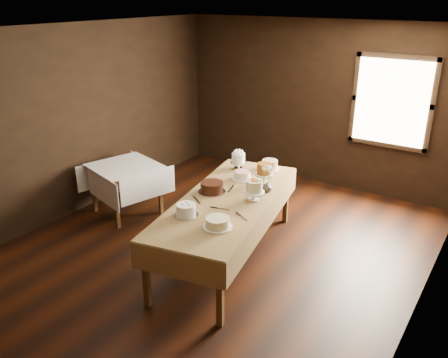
# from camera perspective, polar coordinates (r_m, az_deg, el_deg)

# --- Properties ---
(floor) EXTENTS (5.00, 6.00, 0.01)m
(floor) POSITION_cam_1_polar(r_m,az_deg,el_deg) (6.24, -1.03, -8.69)
(floor) COLOR black
(floor) RESTS_ON ground
(ceiling) EXTENTS (5.00, 6.00, 0.01)m
(ceiling) POSITION_cam_1_polar(r_m,az_deg,el_deg) (5.37, -1.24, 17.90)
(ceiling) COLOR beige
(ceiling) RESTS_ON wall_back
(wall_back) EXTENTS (5.00, 0.02, 2.80)m
(wall_back) POSITION_cam_1_polar(r_m,az_deg,el_deg) (8.20, 11.04, 9.07)
(wall_back) COLOR black
(wall_back) RESTS_ON ground
(wall_left) EXTENTS (0.02, 6.00, 2.80)m
(wall_left) POSITION_cam_1_polar(r_m,az_deg,el_deg) (7.31, -17.57, 6.88)
(wall_left) COLOR black
(wall_left) RESTS_ON ground
(wall_right) EXTENTS (0.02, 6.00, 2.80)m
(wall_right) POSITION_cam_1_polar(r_m,az_deg,el_deg) (4.78, 24.34, -2.00)
(wall_right) COLOR black
(wall_right) RESTS_ON ground
(window) EXTENTS (1.10, 0.05, 1.30)m
(window) POSITION_cam_1_polar(r_m,az_deg,el_deg) (7.71, 19.95, 8.87)
(window) COLOR #FFEABF
(window) RESTS_ON wall_back
(display_table) EXTENTS (1.56, 2.85, 0.83)m
(display_table) POSITION_cam_1_polar(r_m,az_deg,el_deg) (5.71, 0.40, -2.97)
(display_table) COLOR #472C13
(display_table) RESTS_ON ground
(side_table) EXTENTS (1.14, 1.14, 0.78)m
(side_table) POSITION_cam_1_polar(r_m,az_deg,el_deg) (7.12, -12.09, 0.95)
(side_table) COLOR #472C13
(side_table) RESTS_ON ground
(cake_meringue) EXTENTS (0.25, 0.25, 0.24)m
(cake_meringue) POSITION_cam_1_polar(r_m,az_deg,el_deg) (6.60, 1.77, 2.17)
(cake_meringue) COLOR silver
(cake_meringue) RESTS_ON display_table
(cake_speckled) EXTENTS (0.28, 0.28, 0.13)m
(cake_speckled) POSITION_cam_1_polar(r_m,az_deg,el_deg) (6.64, 5.66, 1.75)
(cake_speckled) COLOR white
(cake_speckled) RESTS_ON display_table
(cake_lattice) EXTENTS (0.28, 0.28, 0.10)m
(cake_lattice) POSITION_cam_1_polar(r_m,az_deg,el_deg) (6.25, 2.26, 0.39)
(cake_lattice) COLOR white
(cake_lattice) RESTS_ON display_table
(cake_caramel) EXTENTS (0.25, 0.25, 0.28)m
(cake_caramel) POSITION_cam_1_polar(r_m,az_deg,el_deg) (6.12, 4.93, 0.59)
(cake_caramel) COLOR white
(cake_caramel) RESTS_ON display_table
(cake_chocolate) EXTENTS (0.39, 0.39, 0.14)m
(cake_chocolate) POSITION_cam_1_polar(r_m,az_deg,el_deg) (5.84, -1.51, -1.04)
(cake_chocolate) COLOR silver
(cake_chocolate) RESTS_ON display_table
(cake_flowers) EXTENTS (0.26, 0.26, 0.27)m
(cake_flowers) POSITION_cam_1_polar(r_m,az_deg,el_deg) (5.60, 3.71, -1.53)
(cake_flowers) COLOR white
(cake_flowers) RESTS_ON display_table
(cake_swirl) EXTENTS (0.28, 0.28, 0.14)m
(cake_swirl) POSITION_cam_1_polar(r_m,az_deg,el_deg) (5.25, -4.70, -3.88)
(cake_swirl) COLOR silver
(cake_swirl) RESTS_ON display_table
(cake_cream) EXTENTS (0.32, 0.32, 0.11)m
(cake_cream) POSITION_cam_1_polar(r_m,az_deg,el_deg) (4.99, -0.80, -5.42)
(cake_cream) COLOR white
(cake_cream) RESTS_ON display_table
(cake_server_a) EXTENTS (0.24, 0.08, 0.01)m
(cake_server_a) POSITION_cam_1_polar(r_m,az_deg,el_deg) (5.41, -0.05, -3.73)
(cake_server_a) COLOR silver
(cake_server_a) RESTS_ON display_table
(cake_server_b) EXTENTS (0.22, 0.13, 0.01)m
(cake_server_b) POSITION_cam_1_polar(r_m,az_deg,el_deg) (5.20, 2.44, -4.84)
(cake_server_b) COLOR silver
(cake_server_b) RESTS_ON display_table
(cake_server_c) EXTENTS (0.10, 0.24, 0.01)m
(cake_server_c) POSITION_cam_1_polar(r_m,az_deg,el_deg) (6.00, 1.01, -1.00)
(cake_server_c) COLOR silver
(cake_server_c) RESTS_ON display_table
(cake_server_d) EXTENTS (0.20, 0.18, 0.01)m
(cake_server_d) POSITION_cam_1_polar(r_m,az_deg,el_deg) (5.86, 4.84, -1.67)
(cake_server_d) COLOR silver
(cake_server_d) RESTS_ON display_table
(cake_server_e) EXTENTS (0.22, 0.15, 0.01)m
(cake_server_e) POSITION_cam_1_polar(r_m,az_deg,el_deg) (5.61, -3.22, -2.76)
(cake_server_e) COLOR silver
(cake_server_e) RESTS_ON display_table
(flower_vase) EXTENTS (0.17, 0.17, 0.13)m
(flower_vase) POSITION_cam_1_polar(r_m,az_deg,el_deg) (5.87, 5.30, -0.98)
(flower_vase) COLOR #2D2823
(flower_vase) RESTS_ON display_table
(flower_bouquet) EXTENTS (0.14, 0.14, 0.20)m
(flower_bouquet) POSITION_cam_1_polar(r_m,az_deg,el_deg) (5.80, 5.37, 0.71)
(flower_bouquet) COLOR white
(flower_bouquet) RESTS_ON flower_vase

